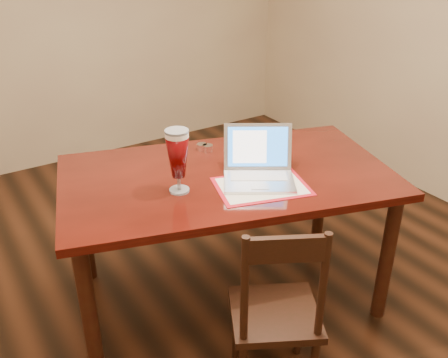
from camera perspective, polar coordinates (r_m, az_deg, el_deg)
ground at (r=3.09m, az=-1.24°, el=-13.86°), size 5.00×5.00×0.00m
dining_table at (r=2.72m, az=0.29°, el=-1.05°), size 1.98×1.46×1.16m
dining_chair at (r=2.36m, az=5.98°, el=-15.02°), size 0.54×0.53×0.95m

